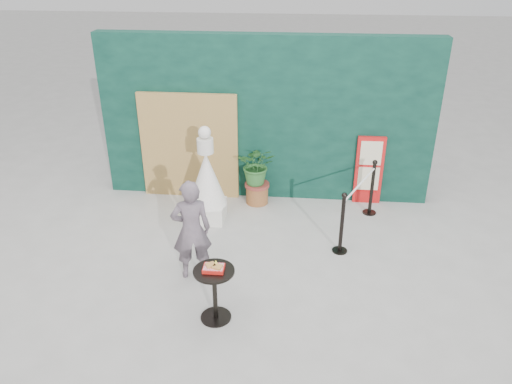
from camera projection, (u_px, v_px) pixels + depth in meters
name	position (u px, v px, depth m)	size (l,w,h in m)	color
ground	(248.00, 295.00, 6.89)	(60.00, 60.00, 0.00)	#ADAAA5
back_wall	(266.00, 119.00, 9.02)	(6.00, 0.30, 3.00)	black
bamboo_fence	(189.00, 146.00, 9.18)	(1.80, 0.08, 2.00)	tan
woman	(191.00, 230.00, 6.98)	(0.56, 0.36, 1.52)	slate
menu_board	(369.00, 170.00, 9.07)	(0.50, 0.07, 1.30)	red
statue	(207.00, 183.00, 8.48)	(0.67, 0.67, 1.71)	silver
cafe_table	(215.00, 287.00, 6.26)	(0.52, 0.52, 0.75)	black
food_basket	(214.00, 268.00, 6.14)	(0.26, 0.19, 0.11)	red
planter	(257.00, 170.00, 9.05)	(0.67, 0.58, 1.14)	#935830
stanchion_barrier	(358.00, 205.00, 8.21)	(0.84, 1.54, 1.03)	black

